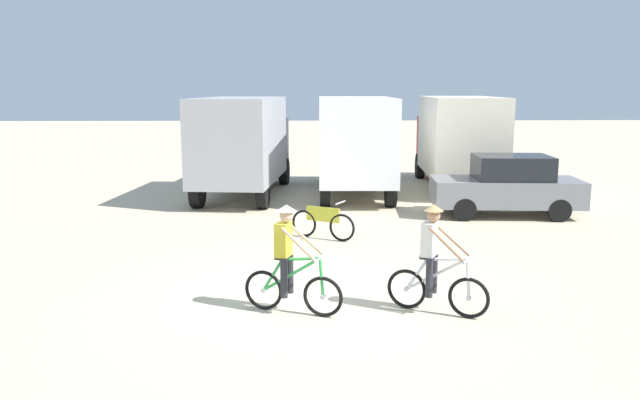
% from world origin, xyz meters
% --- Properties ---
extents(ground_plane, '(120.00, 120.00, 0.00)m').
position_xyz_m(ground_plane, '(0.00, 0.00, 0.00)').
color(ground_plane, beige).
extents(box_truck_grey_hauler, '(3.04, 6.95, 3.35)m').
position_xyz_m(box_truck_grey_hauler, '(-2.10, 10.86, 1.87)').
color(box_truck_grey_hauler, '#9E9EA3').
rests_on(box_truck_grey_hauler, ground).
extents(box_truck_avon_van, '(2.57, 6.82, 3.35)m').
position_xyz_m(box_truck_avon_van, '(1.70, 11.00, 1.87)').
color(box_truck_avon_van, white).
rests_on(box_truck_avon_van, ground).
extents(box_truck_cream_rv, '(2.84, 6.90, 3.35)m').
position_xyz_m(box_truck_cream_rv, '(5.55, 12.19, 1.87)').
color(box_truck_cream_rv, beige).
rests_on(box_truck_cream_rv, ground).
extents(sedan_parked, '(4.32, 2.07, 1.76)m').
position_xyz_m(sedan_parked, '(5.82, 7.22, 0.88)').
color(sedan_parked, slate).
rests_on(sedan_parked, ground).
extents(cyclist_orange_shirt, '(1.64, 0.75, 1.82)m').
position_xyz_m(cyclist_orange_shirt, '(-0.33, -0.64, 0.85)').
color(cyclist_orange_shirt, black).
rests_on(cyclist_orange_shirt, ground).
extents(cyclist_cowboy_hat, '(1.56, 0.89, 1.82)m').
position_xyz_m(cyclist_cowboy_hat, '(2.05, -0.70, 0.85)').
color(cyclist_cowboy_hat, black).
rests_on(cyclist_cowboy_hat, ground).
extents(bicycle_spare, '(1.54, 0.91, 0.97)m').
position_xyz_m(bicycle_spare, '(0.39, 4.51, 0.40)').
color(bicycle_spare, black).
rests_on(bicycle_spare, ground).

